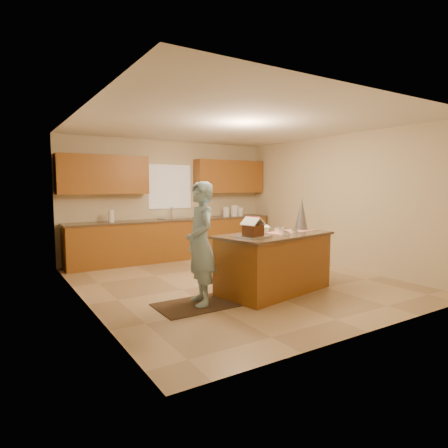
% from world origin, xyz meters
% --- Properties ---
extents(floor, '(5.50, 5.50, 0.00)m').
position_xyz_m(floor, '(0.00, 0.00, 0.00)').
color(floor, tan).
rests_on(floor, ground).
extents(ceiling, '(5.50, 5.50, 0.00)m').
position_xyz_m(ceiling, '(0.00, 0.00, 2.70)').
color(ceiling, silver).
rests_on(ceiling, floor).
extents(wall_back, '(5.50, 5.50, 0.00)m').
position_xyz_m(wall_back, '(0.00, 2.75, 1.35)').
color(wall_back, beige).
rests_on(wall_back, floor).
extents(wall_front, '(5.50, 5.50, 0.00)m').
position_xyz_m(wall_front, '(0.00, -2.75, 1.35)').
color(wall_front, beige).
rests_on(wall_front, floor).
extents(wall_left, '(5.50, 5.50, 0.00)m').
position_xyz_m(wall_left, '(-2.50, 0.00, 1.35)').
color(wall_left, beige).
rests_on(wall_left, floor).
extents(wall_right, '(5.50, 5.50, 0.00)m').
position_xyz_m(wall_right, '(2.50, 0.00, 1.35)').
color(wall_right, beige).
rests_on(wall_right, floor).
extents(stone_accent, '(0.00, 2.50, 2.50)m').
position_xyz_m(stone_accent, '(-2.48, -0.80, 1.25)').
color(stone_accent, gray).
rests_on(stone_accent, wall_left).
extents(window_curtain, '(1.05, 0.03, 1.00)m').
position_xyz_m(window_curtain, '(0.00, 2.72, 1.65)').
color(window_curtain, white).
rests_on(window_curtain, wall_back).
extents(back_counter_base, '(4.80, 0.60, 0.88)m').
position_xyz_m(back_counter_base, '(0.00, 2.45, 0.44)').
color(back_counter_base, brown).
rests_on(back_counter_base, floor).
extents(back_counter_top, '(4.85, 0.63, 0.04)m').
position_xyz_m(back_counter_top, '(0.00, 2.45, 0.90)').
color(back_counter_top, brown).
rests_on(back_counter_top, back_counter_base).
extents(upper_cabinet_left, '(1.85, 0.35, 0.80)m').
position_xyz_m(upper_cabinet_left, '(-1.55, 2.57, 1.90)').
color(upper_cabinet_left, '#976020').
rests_on(upper_cabinet_left, wall_back).
extents(upper_cabinet_right, '(1.85, 0.35, 0.80)m').
position_xyz_m(upper_cabinet_right, '(1.55, 2.57, 1.90)').
color(upper_cabinet_right, '#976020').
rests_on(upper_cabinet_right, wall_back).
extents(sink, '(0.70, 0.45, 0.12)m').
position_xyz_m(sink, '(0.00, 2.45, 0.89)').
color(sink, silver).
rests_on(sink, back_counter_top).
extents(faucet, '(0.03, 0.03, 0.28)m').
position_xyz_m(faucet, '(0.00, 2.63, 1.06)').
color(faucet, silver).
rests_on(faucet, back_counter_top).
extents(island_base, '(1.94, 1.23, 0.88)m').
position_xyz_m(island_base, '(0.17, -0.85, 0.44)').
color(island_base, brown).
rests_on(island_base, floor).
extents(island_top, '(2.03, 1.32, 0.04)m').
position_xyz_m(island_top, '(0.17, -0.85, 0.90)').
color(island_top, brown).
rests_on(island_top, island_base).
extents(table_runner, '(1.05, 0.55, 0.01)m').
position_xyz_m(table_runner, '(0.61, -0.77, 0.92)').
color(table_runner, '#B71E0D').
rests_on(table_runner, island_top).
extents(baking_tray, '(0.52, 0.42, 0.03)m').
position_xyz_m(baking_tray, '(-0.36, -1.01, 0.93)').
color(baking_tray, silver).
rests_on(baking_tray, island_top).
extents(cookbook, '(0.25, 0.21, 0.09)m').
position_xyz_m(cookbook, '(0.25, -0.45, 1.01)').
color(cookbook, white).
rests_on(cookbook, island_top).
extents(tinsel_tree, '(0.26, 0.26, 0.55)m').
position_xyz_m(tinsel_tree, '(0.93, -0.65, 1.20)').
color(tinsel_tree, '#A2A0AC').
rests_on(tinsel_tree, island_top).
extents(rug, '(1.16, 0.76, 0.01)m').
position_xyz_m(rug, '(-1.18, -0.83, 0.01)').
color(rug, black).
rests_on(rug, floor).
extents(boy, '(0.52, 0.69, 1.72)m').
position_xyz_m(boy, '(-1.13, -0.83, 0.87)').
color(boy, '#95C1D4').
rests_on(boy, rug).
extents(canister_a, '(0.17, 0.17, 0.23)m').
position_xyz_m(canister_a, '(1.37, 2.45, 1.04)').
color(canister_a, white).
rests_on(canister_a, back_counter_top).
extents(canister_b, '(0.19, 0.19, 0.27)m').
position_xyz_m(canister_b, '(1.62, 2.45, 1.06)').
color(canister_b, white).
rests_on(canister_b, back_counter_top).
extents(canister_c, '(0.15, 0.15, 0.21)m').
position_xyz_m(canister_c, '(1.80, 2.45, 1.03)').
color(canister_c, white).
rests_on(canister_c, back_counter_top).
extents(paper_towel, '(0.12, 0.12, 0.25)m').
position_xyz_m(paper_towel, '(-1.45, 2.45, 1.05)').
color(paper_towel, white).
rests_on(paper_towel, back_counter_top).
extents(gingerbread_house, '(0.32, 0.33, 0.28)m').
position_xyz_m(gingerbread_house, '(-0.36, -1.01, 1.05)').
color(gingerbread_house, '#592E17').
rests_on(gingerbread_house, baking_tray).
extents(candy_bowls, '(0.75, 0.64, 0.06)m').
position_xyz_m(candy_bowls, '(0.27, -0.74, 0.95)').
color(candy_bowls, '#CC2450').
rests_on(candy_bowls, island_top).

